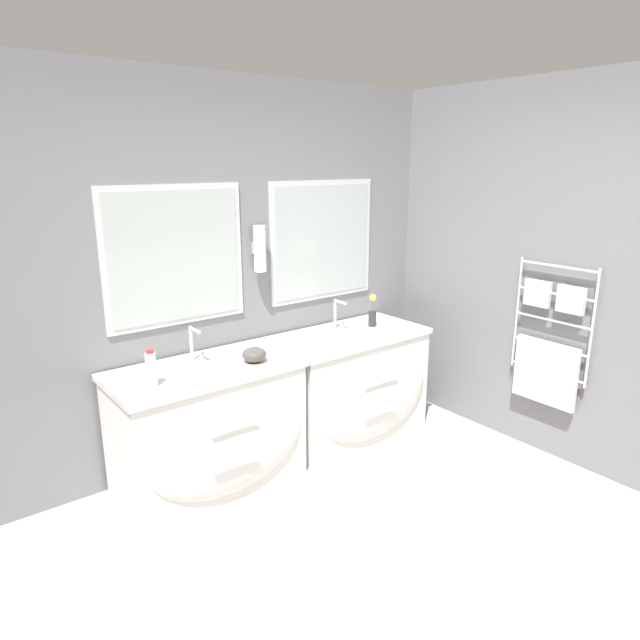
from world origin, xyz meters
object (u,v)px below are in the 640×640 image
Objects in this scene: vanity_right at (351,384)px; flower_vase at (372,313)px; vanity_left at (210,428)px; toiletry_bottle at (151,369)px; amenity_bowl at (254,355)px.

flower_vase is at bearing 14.25° from vanity_right.
vanity_left is 1.00× the size of vanity_right.
flower_vase is at bearing 4.03° from toiletry_bottle.
toiletry_bottle is (-0.37, -0.06, 0.51)m from vanity_left.
vanity_right is 4.64× the size of flower_vase.
toiletry_bottle reaches higher than vanity_left.
flower_vase is at bearing 2.65° from vanity_left.
vanity_left and vanity_right have the same top height.
amenity_bowl reaches higher than vanity_left.
amenity_bowl is (-0.89, -0.07, 0.45)m from vanity_right.
vanity_left is 0.55m from amenity_bowl.
amenity_bowl is 0.61× the size of flower_vase.
flower_vase is (1.83, 0.13, 0.00)m from toiletry_bottle.
flower_vase is at bearing 6.69° from amenity_bowl.
toiletry_bottle is at bearing -175.97° from flower_vase.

